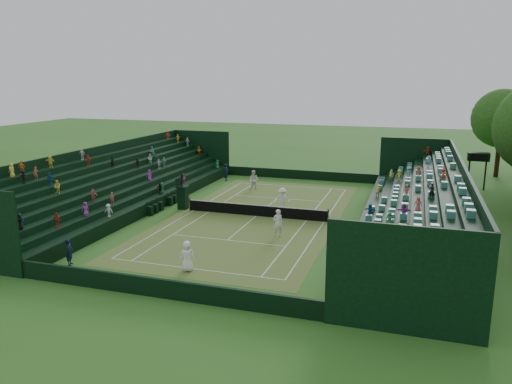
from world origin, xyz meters
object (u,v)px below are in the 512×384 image
tennis_net (256,210)px  player_far_west (254,180)px  umpire_chair (183,194)px  player_far_east (282,199)px  player_near_west (187,256)px  player_near_east (278,223)px

tennis_net → player_far_west: bearing=109.0°
umpire_chair → player_far_east: umpire_chair is taller
player_near_west → player_near_east: size_ratio=0.91×
player_near_west → player_far_west: bearing=-105.1°
player_far_west → tennis_net: bearing=-66.4°
tennis_net → player_far_east: 2.79m
player_near_west → player_far_east: bearing=-120.0°
tennis_net → player_near_west: 12.27m
player_far_west → player_near_east: bearing=-61.0°
tennis_net → player_near_west: (-0.18, -12.26, 0.37)m
player_far_east → umpire_chair: bearing=177.9°
player_near_east → umpire_chair: bearing=-57.6°
umpire_chair → player_far_east: bearing=13.3°
tennis_net → player_near_west: size_ratio=6.51×
player_near_east → tennis_net: bearing=-87.0°
player_far_west → player_far_east: player_far_east is taller
player_near_east → player_far_east: bearing=-108.9°
player_near_west → player_far_west: (-2.99, 21.45, 0.09)m
tennis_net → player_near_east: player_near_east is taller
tennis_net → player_near_east: 5.41m
tennis_net → player_far_east: player_far_east is taller
player_far_west → umpire_chair: bearing=-106.5°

